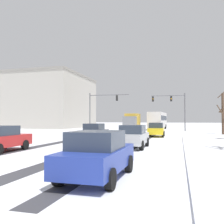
{
  "coord_description": "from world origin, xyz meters",
  "views": [
    {
      "loc": [
        6.95,
        -6.1,
        2.02
      ],
      "look_at": [
        0.0,
        19.28,
        2.8
      ],
      "focal_mm": 39.75,
      "sensor_mm": 36.0,
      "label": 1
    }
  ],
  "objects_px": {
    "car_yellow_cab_lead": "(156,130)",
    "car_blue_fifth": "(98,154)",
    "box_truck_delivery": "(132,122)",
    "office_building_far_left_block": "(38,102)",
    "bus_oncoming": "(158,119)",
    "car_grey_second": "(94,132)",
    "bare_tree_sidewalk_far": "(223,113)",
    "traffic_signal_far_right": "(173,104)",
    "car_silver_third": "(133,136)",
    "traffic_signal_far_left": "(101,105)",
    "car_red_fourth": "(1,139)"
  },
  "relations": [
    {
      "from": "car_silver_third",
      "to": "box_truck_delivery",
      "type": "height_order",
      "value": "box_truck_delivery"
    },
    {
      "from": "bus_oncoming",
      "to": "car_grey_second",
      "type": "bearing_deg",
      "value": -97.54
    },
    {
      "from": "car_silver_third",
      "to": "car_blue_fifth",
      "type": "bearing_deg",
      "value": -87.04
    },
    {
      "from": "car_silver_third",
      "to": "bare_tree_sidewalk_far",
      "type": "xyz_separation_m",
      "value": [
        8.8,
        18.77,
        2.12
      ]
    },
    {
      "from": "traffic_signal_far_left",
      "to": "box_truck_delivery",
      "type": "bearing_deg",
      "value": 34.72
    },
    {
      "from": "bus_oncoming",
      "to": "bare_tree_sidewalk_far",
      "type": "relative_size",
      "value": 1.8
    },
    {
      "from": "box_truck_delivery",
      "to": "office_building_far_left_block",
      "type": "distance_m",
      "value": 30.47
    },
    {
      "from": "box_truck_delivery",
      "to": "office_building_far_left_block",
      "type": "xyz_separation_m",
      "value": [
        -27.01,
        13.24,
        4.87
      ]
    },
    {
      "from": "traffic_signal_far_left",
      "to": "bus_oncoming",
      "type": "xyz_separation_m",
      "value": [
        8.58,
        10.74,
        -2.48
      ]
    },
    {
      "from": "car_silver_third",
      "to": "box_truck_delivery",
      "type": "xyz_separation_m",
      "value": [
        -4.9,
        25.69,
        0.82
      ]
    },
    {
      "from": "traffic_signal_far_left",
      "to": "car_grey_second",
      "type": "height_order",
      "value": "traffic_signal_far_left"
    },
    {
      "from": "office_building_far_left_block",
      "to": "traffic_signal_far_left",
      "type": "bearing_deg",
      "value": -36.58
    },
    {
      "from": "traffic_signal_far_right",
      "to": "car_silver_third",
      "type": "distance_m",
      "value": 26.57
    },
    {
      "from": "traffic_signal_far_left",
      "to": "car_yellow_cab_lead",
      "type": "relative_size",
      "value": 1.65
    },
    {
      "from": "traffic_signal_far_right",
      "to": "car_blue_fifth",
      "type": "relative_size",
      "value": 1.58
    },
    {
      "from": "car_yellow_cab_lead",
      "to": "car_blue_fifth",
      "type": "xyz_separation_m",
      "value": [
        -0.06,
        -21.19,
        0.0
      ]
    },
    {
      "from": "traffic_signal_far_right",
      "to": "bare_tree_sidewalk_far",
      "type": "distance_m",
      "value": 10.16
    },
    {
      "from": "bare_tree_sidewalk_far",
      "to": "box_truck_delivery",
      "type": "bearing_deg",
      "value": 153.21
    },
    {
      "from": "car_silver_third",
      "to": "car_red_fourth",
      "type": "distance_m",
      "value": 8.66
    },
    {
      "from": "car_grey_second",
      "to": "car_silver_third",
      "type": "distance_m",
      "value": 7.12
    },
    {
      "from": "bus_oncoming",
      "to": "car_yellow_cab_lead",
      "type": "bearing_deg",
      "value": -85.65
    },
    {
      "from": "traffic_signal_far_left",
      "to": "bare_tree_sidewalk_far",
      "type": "height_order",
      "value": "traffic_signal_far_left"
    },
    {
      "from": "car_blue_fifth",
      "to": "box_truck_delivery",
      "type": "height_order",
      "value": "box_truck_delivery"
    },
    {
      "from": "car_grey_second",
      "to": "car_silver_third",
      "type": "height_order",
      "value": "same"
    },
    {
      "from": "car_blue_fifth",
      "to": "bare_tree_sidewalk_far",
      "type": "distance_m",
      "value": 29.29
    },
    {
      "from": "car_yellow_cab_lead",
      "to": "car_grey_second",
      "type": "height_order",
      "value": "same"
    },
    {
      "from": "bus_oncoming",
      "to": "office_building_far_left_block",
      "type": "bearing_deg",
      "value": 169.37
    },
    {
      "from": "bus_oncoming",
      "to": "car_silver_third",
      "type": "bearing_deg",
      "value": -88.14
    },
    {
      "from": "car_yellow_cab_lead",
      "to": "bare_tree_sidewalk_far",
      "type": "xyz_separation_m",
      "value": [
        8.26,
        6.81,
        2.12
      ]
    },
    {
      "from": "car_yellow_cab_lead",
      "to": "box_truck_delivery",
      "type": "distance_m",
      "value": 14.79
    },
    {
      "from": "car_red_fourth",
      "to": "box_truck_delivery",
      "type": "height_order",
      "value": "box_truck_delivery"
    },
    {
      "from": "traffic_signal_far_right",
      "to": "office_building_far_left_block",
      "type": "relative_size",
      "value": 0.26
    },
    {
      "from": "car_silver_third",
      "to": "bus_oncoming",
      "type": "xyz_separation_m",
      "value": [
        -1.07,
        33.14,
        1.18
      ]
    },
    {
      "from": "bus_oncoming",
      "to": "box_truck_delivery",
      "type": "height_order",
      "value": "bus_oncoming"
    },
    {
      "from": "traffic_signal_far_right",
      "to": "bare_tree_sidewalk_far",
      "type": "bearing_deg",
      "value": -48.01
    },
    {
      "from": "car_yellow_cab_lead",
      "to": "office_building_far_left_block",
      "type": "relative_size",
      "value": 0.17
    },
    {
      "from": "car_grey_second",
      "to": "car_red_fourth",
      "type": "xyz_separation_m",
      "value": [
        -2.84,
        -9.45,
        0.0
      ]
    },
    {
      "from": "box_truck_delivery",
      "to": "bare_tree_sidewalk_far",
      "type": "distance_m",
      "value": 15.41
    },
    {
      "from": "car_yellow_cab_lead",
      "to": "car_blue_fifth",
      "type": "bearing_deg",
      "value": -90.17
    },
    {
      "from": "traffic_signal_far_right",
      "to": "bare_tree_sidewalk_far",
      "type": "height_order",
      "value": "traffic_signal_far_right"
    },
    {
      "from": "car_silver_third",
      "to": "box_truck_delivery",
      "type": "relative_size",
      "value": 0.55
    },
    {
      "from": "bare_tree_sidewalk_far",
      "to": "car_grey_second",
      "type": "bearing_deg",
      "value": -135.2
    },
    {
      "from": "car_red_fourth",
      "to": "office_building_far_left_block",
      "type": "height_order",
      "value": "office_building_far_left_block"
    },
    {
      "from": "traffic_signal_far_left",
      "to": "traffic_signal_far_right",
      "type": "distance_m",
      "value": 12.35
    },
    {
      "from": "traffic_signal_far_left",
      "to": "car_grey_second",
      "type": "bearing_deg",
      "value": -74.03
    },
    {
      "from": "car_blue_fifth",
      "to": "box_truck_delivery",
      "type": "distance_m",
      "value": 35.35
    },
    {
      "from": "traffic_signal_far_right",
      "to": "bus_oncoming",
      "type": "bearing_deg",
      "value": 114.61
    },
    {
      "from": "car_blue_fifth",
      "to": "office_building_far_left_block",
      "type": "relative_size",
      "value": 0.17
    },
    {
      "from": "car_blue_fifth",
      "to": "bus_oncoming",
      "type": "relative_size",
      "value": 0.37
    },
    {
      "from": "car_yellow_cab_lead",
      "to": "bus_oncoming",
      "type": "distance_m",
      "value": 21.28
    }
  ]
}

